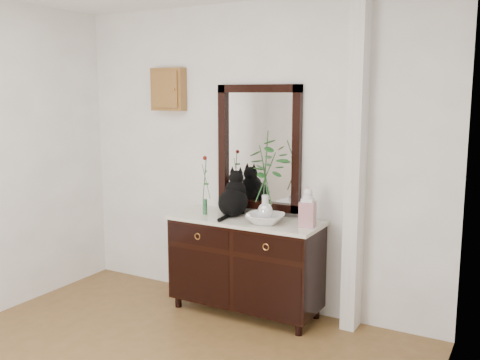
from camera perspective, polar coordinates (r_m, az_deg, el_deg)
The scene contains 10 objects.
wall_back at distance 4.78m, azimuth 1.00°, elevation 2.46°, with size 3.60×0.04×2.70m, color white.
pilaster at distance 4.32m, azimuth 12.25°, elevation 1.53°, with size 0.12×0.20×2.70m, color white.
sideboard at distance 4.71m, azimuth 0.60°, elevation -8.59°, with size 1.33×0.52×0.82m.
wall_mirror at distance 4.71m, azimuth 2.00°, elevation 3.46°, with size 0.80×0.06×1.10m.
key_cabinet at distance 5.17m, azimuth -7.64°, elevation 9.56°, with size 0.35×0.10×0.40m, color brown.
cat at distance 4.66m, azimuth -0.74°, elevation -1.42°, with size 0.28×0.35×0.40m, color black, non-canonical shape.
lotus_bowl at distance 4.44m, azimuth 2.70°, elevation -4.13°, with size 0.32×0.32×0.08m, color white.
vase_branches at distance 4.37m, azimuth 2.73°, elevation 0.49°, with size 0.36×0.36×0.76m, color silver, non-canonical shape.
bud_vase_rose at distance 4.72m, azimuth -3.79°, elevation -0.50°, with size 0.06×0.06×0.53m, color #2A6238, non-canonical shape.
ginger_jar at distance 4.33m, azimuth 7.23°, elevation -2.86°, with size 0.12×0.12×0.33m, color silver, non-canonical shape.
Camera 1 is at (2.24, -2.20, 1.92)m, focal length 40.00 mm.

